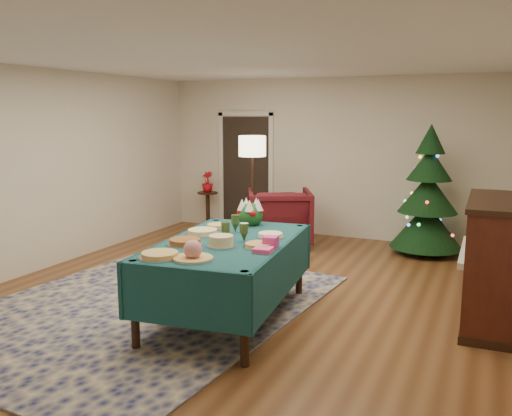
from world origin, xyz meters
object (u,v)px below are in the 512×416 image
at_px(armchair, 279,215).
at_px(piano, 499,264).
at_px(side_table, 208,210).
at_px(christmas_tree, 428,196).
at_px(floor_lamp, 252,153).
at_px(buffet_table, 228,256).
at_px(gift_box, 271,242).
at_px(potted_plant, 207,186).

distance_m(armchair, piano, 3.87).
distance_m(side_table, christmas_tree, 3.98).
relative_size(armchair, floor_lamp, 0.57).
bearing_deg(buffet_table, gift_box, -9.70).
bearing_deg(potted_plant, gift_box, -53.97).
relative_size(armchair, side_table, 1.50).
xyz_separation_m(floor_lamp, christmas_tree, (2.60, 0.64, -0.61)).
distance_m(armchair, side_table, 1.87).
height_order(side_table, christmas_tree, christmas_tree).
distance_m(gift_box, armchair, 3.48).
xyz_separation_m(potted_plant, christmas_tree, (3.93, -0.30, 0.10)).
distance_m(buffet_table, gift_box, 0.56).
xyz_separation_m(buffet_table, floor_lamp, (-1.06, 2.96, 0.83)).
bearing_deg(potted_plant, floor_lamp, -35.17).
xyz_separation_m(armchair, potted_plant, (-1.71, 0.74, 0.27)).
height_order(floor_lamp, piano, floor_lamp).
bearing_deg(floor_lamp, christmas_tree, 13.75).
xyz_separation_m(floor_lamp, potted_plant, (-1.33, 0.94, -0.71)).
bearing_deg(christmas_tree, gift_box, -105.56).
relative_size(armchair, potted_plant, 2.68).
bearing_deg(side_table, piano, -30.57).
height_order(floor_lamp, potted_plant, floor_lamp).
xyz_separation_m(gift_box, floor_lamp, (-1.57, 3.05, 0.61)).
bearing_deg(piano, buffet_table, -158.55).
bearing_deg(gift_box, christmas_tree, 74.44).
relative_size(side_table, piano, 0.46).
bearing_deg(side_table, potted_plant, 0.00).
xyz_separation_m(gift_box, armchair, (-1.19, 3.25, -0.38)).
bearing_deg(christmas_tree, floor_lamp, -166.25).
xyz_separation_m(armchair, piano, (3.21, -2.17, 0.12)).
xyz_separation_m(floor_lamp, piano, (3.59, -1.97, -0.87)).
distance_m(buffet_table, side_table, 4.59).
bearing_deg(floor_lamp, buffet_table, -70.25).
bearing_deg(christmas_tree, potted_plant, 175.63).
height_order(armchair, side_table, armchair).
height_order(gift_box, christmas_tree, christmas_tree).
bearing_deg(armchair, piano, 120.35).
relative_size(gift_box, piano, 0.09).
bearing_deg(floor_lamp, side_table, 144.83).
bearing_deg(gift_box, piano, 28.14).
distance_m(buffet_table, potted_plant, 4.58).
relative_size(buffet_table, floor_lamp, 1.27).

